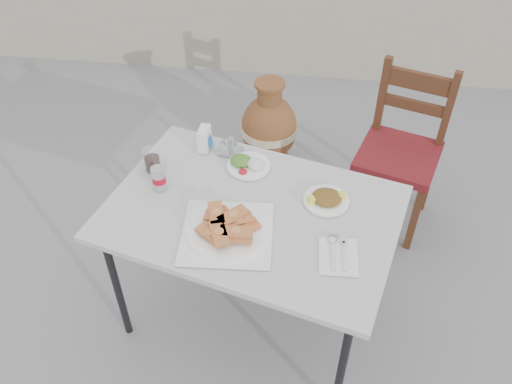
# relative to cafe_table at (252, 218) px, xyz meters

# --- Properties ---
(ground) EXTENTS (80.00, 80.00, 0.00)m
(ground) POSITION_rel_cafe_table_xyz_m (-0.12, 0.06, -0.71)
(ground) COLOR slate
(ground) RESTS_ON ground
(cafe_table) EXTENTS (1.42, 1.13, 0.76)m
(cafe_table) POSITION_rel_cafe_table_xyz_m (0.00, 0.00, 0.00)
(cafe_table) COLOR black
(cafe_table) RESTS_ON ground
(pide_plate) EXTENTS (0.40, 0.40, 0.08)m
(pide_plate) POSITION_rel_cafe_table_xyz_m (-0.08, -0.15, 0.09)
(pide_plate) COLOR white
(pide_plate) RESTS_ON cafe_table
(salad_rice_plate) EXTENTS (0.21, 0.21, 0.05)m
(salad_rice_plate) POSITION_rel_cafe_table_xyz_m (-0.06, 0.28, 0.07)
(salad_rice_plate) COLOR white
(salad_rice_plate) RESTS_ON cafe_table
(salad_chopped_plate) EXTENTS (0.20, 0.20, 0.04)m
(salad_chopped_plate) POSITION_rel_cafe_table_xyz_m (0.32, 0.09, 0.07)
(salad_chopped_plate) COLOR white
(salad_chopped_plate) RESTS_ON cafe_table
(soda_can) EXTENTS (0.06, 0.06, 0.11)m
(soda_can) POSITION_rel_cafe_table_xyz_m (-0.43, 0.09, 0.11)
(soda_can) COLOR silver
(soda_can) RESTS_ON cafe_table
(cola_glass) EXTENTS (0.08, 0.08, 0.11)m
(cola_glass) POSITION_rel_cafe_table_xyz_m (-0.50, 0.21, 0.10)
(cola_glass) COLOR white
(cola_glass) RESTS_ON cafe_table
(napkin_holder) EXTENTS (0.07, 0.10, 0.12)m
(napkin_holder) POSITION_rel_cafe_table_xyz_m (-0.28, 0.40, 0.11)
(napkin_holder) COLOR white
(napkin_holder) RESTS_ON cafe_table
(condiment_caddy) EXTENTS (0.12, 0.11, 0.08)m
(condiment_caddy) POSITION_rel_cafe_table_xyz_m (-0.16, 0.38, 0.08)
(condiment_caddy) COLOR silver
(condiment_caddy) RESTS_ON cafe_table
(cutlery_napkin) EXTENTS (0.16, 0.22, 0.01)m
(cutlery_napkin) POSITION_rel_cafe_table_xyz_m (0.38, -0.20, 0.06)
(cutlery_napkin) COLOR white
(cutlery_napkin) RESTS_ON cafe_table
(chair) EXTENTS (0.54, 0.54, 0.97)m
(chair) POSITION_rel_cafe_table_xyz_m (0.74, 0.85, -0.20)
(chair) COLOR #38210F
(chair) RESTS_ON ground
(terracotta_urn) EXTENTS (0.37, 0.37, 0.65)m
(terracotta_urn) POSITION_rel_cafe_table_xyz_m (-0.05, 1.22, -0.40)
(terracotta_urn) COLOR brown
(terracotta_urn) RESTS_ON ground
(back_wall) EXTENTS (6.00, 0.25, 1.20)m
(back_wall) POSITION_rel_cafe_table_xyz_m (-0.12, 2.56, -0.11)
(back_wall) COLOR #A49B89
(back_wall) RESTS_ON ground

